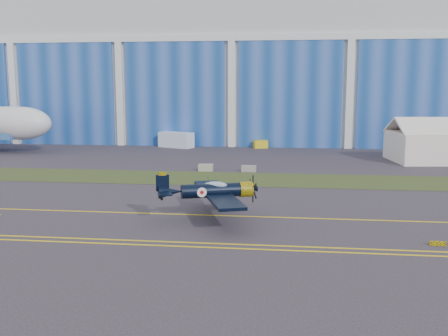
# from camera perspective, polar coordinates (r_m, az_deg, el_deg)

# --- Properties ---
(ground) EXTENTS (260.00, 260.00, 0.00)m
(ground) POSITION_cam_1_polar(r_m,az_deg,el_deg) (53.23, -5.00, -3.72)
(ground) COLOR #39323B
(ground) RESTS_ON ground
(grass_median) EXTENTS (260.00, 10.00, 0.02)m
(grass_median) POSITION_cam_1_polar(r_m,az_deg,el_deg) (66.72, -2.49, -1.10)
(grass_median) COLOR #475128
(grass_median) RESTS_ON ground
(hangar) EXTENTS (220.00, 45.70, 30.00)m
(hangar) POSITION_cam_1_polar(r_m,az_deg,el_deg) (123.10, 2.01, 10.46)
(hangar) COLOR silver
(hangar) RESTS_ON ground
(taxiway_centreline) EXTENTS (200.00, 0.20, 0.02)m
(taxiway_centreline) POSITION_cam_1_polar(r_m,az_deg,el_deg) (48.48, -6.23, -4.99)
(taxiway_centreline) COLOR yellow
(taxiway_centreline) RESTS_ON ground
(edge_line_near) EXTENTS (80.00, 0.20, 0.02)m
(edge_line_near) POSITION_cam_1_polar(r_m,az_deg,el_deg) (39.64, -9.42, -8.23)
(edge_line_near) COLOR yellow
(edge_line_near) RESTS_ON ground
(edge_line_far) EXTENTS (80.00, 0.20, 0.02)m
(edge_line_far) POSITION_cam_1_polar(r_m,az_deg,el_deg) (40.56, -9.01, -7.83)
(edge_line_far) COLOR yellow
(edge_line_far) RESTS_ON ground
(guard_board_right) EXTENTS (1.20, 0.15, 0.35)m
(guard_board_right) POSITION_cam_1_polar(r_m,az_deg,el_deg) (41.90, 22.24, -7.61)
(guard_board_right) COLOR yellow
(guard_board_right) RESTS_ON ground
(warbird) EXTENTS (13.43, 14.70, 3.59)m
(warbird) POSITION_cam_1_polar(r_m,az_deg,el_deg) (45.82, -1.39, -2.47)
(warbird) COLOR black
(warbird) RESTS_ON ground
(tent) EXTENTS (16.17, 12.71, 6.93)m
(tent) POSITION_cam_1_polar(r_m,az_deg,el_deg) (87.85, 22.58, 2.91)
(tent) COLOR white
(tent) RESTS_ON ground
(shipping_container) EXTENTS (7.17, 5.13, 2.89)m
(shipping_container) POSITION_cam_1_polar(r_m,az_deg,el_deg) (100.55, -5.24, 3.07)
(shipping_container) COLOR silver
(shipping_container) RESTS_ON ground
(tug) EXTENTS (2.87, 2.27, 1.46)m
(tug) POSITION_cam_1_polar(r_m,az_deg,el_deg) (99.31, 3.99, 2.60)
(tug) COLOR gold
(tug) RESTS_ON ground
(barrier_a) EXTENTS (2.06, 0.86, 0.90)m
(barrier_a) POSITION_cam_1_polar(r_m,az_deg,el_deg) (72.89, -1.96, 0.10)
(barrier_a) COLOR #999599
(barrier_a) RESTS_ON ground
(barrier_b) EXTENTS (2.03, 0.71, 0.90)m
(barrier_b) POSITION_cam_1_polar(r_m,az_deg,el_deg) (72.10, -2.03, -0.00)
(barrier_b) COLOR gray
(barrier_b) RESTS_ON ground
(barrier_c) EXTENTS (2.01, 0.65, 0.90)m
(barrier_c) POSITION_cam_1_polar(r_m,az_deg,el_deg) (71.61, 2.71, -0.07)
(barrier_c) COLOR gray
(barrier_c) RESTS_ON ground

